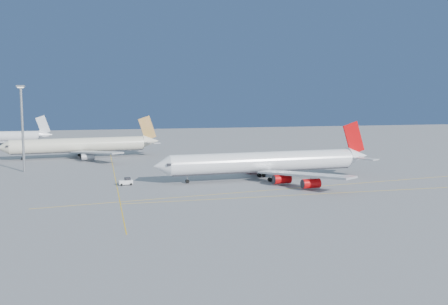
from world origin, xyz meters
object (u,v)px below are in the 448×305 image
(airliner_virgin, at_px, (268,162))
(airliner_etihad, at_px, (83,145))
(pushback_tug, at_px, (126,182))
(light_mast, at_px, (22,121))

(airliner_virgin, height_order, airliner_etihad, airliner_virgin)
(pushback_tug, distance_m, light_mast, 47.25)
(pushback_tug, xyz_separation_m, light_mast, (-30.53, 32.62, 15.39))
(airliner_etihad, height_order, pushback_tug, airliner_etihad)
(airliner_virgin, xyz_separation_m, pushback_tug, (-41.15, -0.27, -4.06))
(airliner_virgin, bearing_deg, airliner_etihad, 125.38)
(airliner_virgin, xyz_separation_m, light_mast, (-71.68, 32.35, 11.33))
(pushback_tug, relative_size, light_mast, 0.14)
(airliner_etihad, xyz_separation_m, light_mast, (-17.16, -35.11, 11.38))
(airliner_virgin, relative_size, airliner_etihad, 1.08)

